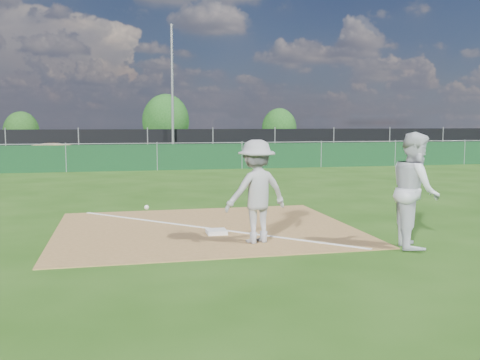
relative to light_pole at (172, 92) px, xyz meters
name	(u,v)px	position (x,y,z in m)	size (l,w,h in m)	color
ground	(167,182)	(-1.50, -12.70, -4.00)	(90.00, 90.00, 0.00)	#20470F
infield_dirt	(206,229)	(-1.50, -21.70, -3.99)	(6.00, 5.00, 0.02)	olive
foul_line	(206,228)	(-1.50, -21.70, -3.98)	(0.08, 7.00, 0.01)	white
green_fence	(157,157)	(-1.50, -7.70, -3.40)	(44.00, 0.05, 1.20)	#0E3418
dirt_mound	(52,155)	(-6.50, -4.20, -3.42)	(3.38, 2.60, 1.17)	#A47D4F
black_fence	(148,144)	(-1.50, 0.30, -3.10)	(46.00, 0.04, 1.80)	black
parking_lot	(144,154)	(-1.50, 5.30, -4.00)	(46.00, 9.00, 0.01)	black
light_pole	(172,92)	(0.00, 0.00, 0.00)	(0.16, 0.16, 8.00)	slate
first_base	(217,232)	(-1.38, -22.30, -3.94)	(0.38, 0.38, 0.08)	white
play_at_first	(256,191)	(-0.81, -23.18, -3.05)	(2.66, 0.97, 1.86)	#A7A7A9
runner	(415,190)	(1.81, -24.10, -2.99)	(0.98, 0.77, 2.02)	silver
car_left	(49,144)	(-7.70, 4.61, -3.21)	(1.84, 4.58, 1.56)	#B9BCC2
car_mid	(106,145)	(-4.07, 4.44, -3.27)	(1.53, 4.39, 1.45)	black
car_right	(238,145)	(5.20, 5.21, -3.40)	(1.66, 4.09, 1.19)	black
tree_left	(21,131)	(-10.15, 9.49, -2.45)	(2.54, 2.54, 3.01)	#382316
tree_mid	(166,121)	(0.59, 11.60, -1.68)	(3.80, 3.80, 4.51)	#382316
tree_right	(279,128)	(9.83, 10.28, -2.26)	(2.85, 2.85, 3.38)	#382316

